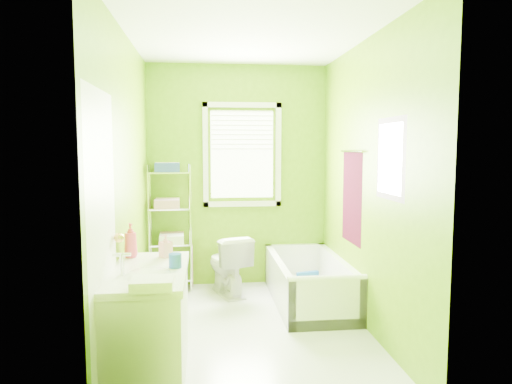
{
  "coord_description": "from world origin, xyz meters",
  "views": [
    {
      "loc": [
        -0.39,
        -3.94,
        1.64
      ],
      "look_at": [
        0.08,
        0.25,
        1.22
      ],
      "focal_mm": 32.0,
      "sensor_mm": 36.0,
      "label": 1
    }
  ],
  "objects": [
    {
      "name": "ground",
      "position": [
        0.0,
        0.0,
        0.0
      ],
      "size": [
        2.9,
        2.9,
        0.0
      ],
      "primitive_type": "plane",
      "color": "silver",
      "rests_on": "ground"
    },
    {
      "name": "room_envelope",
      "position": [
        0.0,
        0.0,
        1.55
      ],
      "size": [
        2.14,
        2.94,
        2.62
      ],
      "color": "#5C8C06",
      "rests_on": "ground"
    },
    {
      "name": "window",
      "position": [
        0.05,
        1.42,
        1.61
      ],
      "size": [
        0.92,
        0.05,
        1.22
      ],
      "color": "white",
      "rests_on": "ground"
    },
    {
      "name": "door",
      "position": [
        -1.04,
        -1.0,
        1.0
      ],
      "size": [
        0.09,
        0.8,
        2.0
      ],
      "color": "white",
      "rests_on": "ground"
    },
    {
      "name": "right_wall_decor",
      "position": [
        1.04,
        -0.02,
        1.32
      ],
      "size": [
        0.04,
        1.48,
        1.17
      ],
      "color": "#3D0718",
      "rests_on": "ground"
    },
    {
      "name": "bathtub",
      "position": [
        0.69,
        0.66,
        0.16
      ],
      "size": [
        0.72,
        1.55,
        0.5
      ],
      "color": "white",
      "rests_on": "ground"
    },
    {
      "name": "toilet",
      "position": [
        -0.15,
        1.05,
        0.34
      ],
      "size": [
        0.57,
        0.75,
        0.68
      ],
      "primitive_type": "imported",
      "rotation": [
        0.0,
        0.0,
        3.46
      ],
      "color": "white",
      "rests_on": "ground"
    },
    {
      "name": "vanity",
      "position": [
        -0.79,
        -0.76,
        0.42
      ],
      "size": [
        0.54,
        1.08,
        1.05
      ],
      "color": "white",
      "rests_on": "ground"
    },
    {
      "name": "wire_shelf_unit",
      "position": [
        -0.78,
        1.29,
        0.89
      ],
      "size": [
        0.5,
        0.4,
        1.47
      ],
      "color": "silver",
      "rests_on": "ground"
    }
  ]
}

